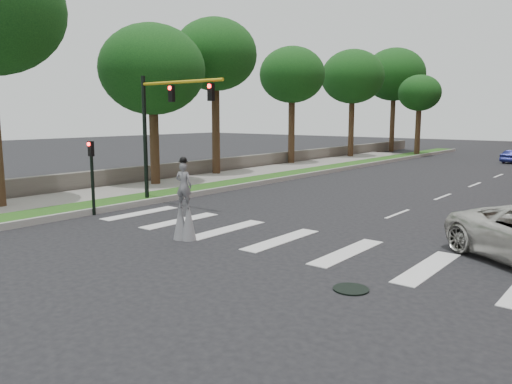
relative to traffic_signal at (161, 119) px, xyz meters
name	(u,v)px	position (x,y,z in m)	size (l,w,h in m)	color
ground_plane	(296,252)	(9.78, -3.00, -4.15)	(160.00, 160.00, 0.00)	black
grass_median	(318,170)	(-1.72, 17.00, -4.03)	(2.00, 60.00, 0.25)	#204C15
median_curb	(330,171)	(-0.67, 17.00, -4.01)	(0.20, 60.00, 0.28)	gray
sidewalk_left	(198,181)	(-4.72, 7.00, -4.06)	(4.00, 60.00, 0.18)	gray
stone_wall	(276,159)	(-7.22, 19.00, -3.60)	(0.50, 56.00, 1.10)	#58534C
manhole	(351,289)	(12.78, -5.00, -4.13)	(0.90, 0.90, 0.04)	black
traffic_signal	(161,119)	(0.00, 0.00, 0.00)	(5.30, 0.23, 6.20)	black
secondary_signal	(92,171)	(-0.52, -3.50, -2.20)	(0.25, 0.21, 3.23)	black
stilt_performer	(184,208)	(5.78, -4.04, -3.03)	(0.82, 0.62, 2.92)	#372416
tree_1	(152,70)	(-5.34, 4.03, 2.82)	(6.28, 6.28, 9.67)	#372416
tree_2	(215,55)	(-6.19, 10.38, 4.30)	(5.90, 5.90, 11.02)	#372416
tree_3	(292,75)	(-6.51, 20.34, 3.55)	(5.64, 5.64, 10.16)	#372416
tree_4	(353,77)	(-5.88, 30.09, 3.95)	(6.29, 6.29, 10.82)	#372416
tree_5	(394,75)	(-6.34, 41.24, 4.88)	(7.20, 7.20, 12.13)	#372416
tree_6	(420,94)	(-1.39, 36.47, 2.40)	(4.43, 4.43, 8.52)	#372416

